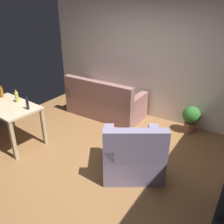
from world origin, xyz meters
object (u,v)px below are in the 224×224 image
couch (104,103)px  bottle_amber (2,92)px  armchair (133,155)px  bottle_squat (17,97)px  desk (9,111)px  bottle_dark (27,103)px  potted_plant (191,117)px

couch → bottle_amber: bearing=53.6°
armchair → bottle_squat: (-2.35, -0.25, 0.54)m
bottle_squat → desk: bearing=-97.2°
bottle_dark → potted_plant: bearing=42.6°
armchair → bottle_dark: bottle_dark is taller
couch → bottle_dark: (-0.37, -1.81, 0.56)m
desk → bottle_squat: 0.29m
desk → bottle_amber: (-0.43, 0.19, 0.21)m
armchair → bottle_amber: 2.86m
potted_plant → bottle_amber: (-3.19, -2.02, 0.53)m
bottle_squat → bottle_dark: bottle_dark is taller
potted_plant → armchair: size_ratio=0.47×
bottle_squat → bottle_dark: bearing=-13.8°
bottle_amber → bottle_squat: (0.46, 0.01, 0.00)m
couch → potted_plant: 1.96m
couch → bottle_dark: size_ratio=7.01×
potted_plant → bottle_squat: size_ratio=2.44×
couch → desk: bearing=66.4°
couch → bottle_dark: bearing=78.4°
armchair → bottle_dark: 2.02m
armchair → bottle_amber: (-2.80, -0.25, 0.54)m
potted_plant → bottle_squat: 3.44m
desk → bottle_squat: (0.02, 0.19, 0.21)m
couch → bottle_squat: 1.96m
couch → bottle_squat: bearing=64.7°
bottle_squat → bottle_dark: size_ratio=0.93×
bottle_amber → bottle_dark: bearing=-6.3°
bottle_amber → bottle_dark: (0.89, -0.10, 0.01)m
desk → bottle_amber: size_ratio=5.45×
potted_plant → armchair: bearing=-102.5°
couch → bottle_amber: bottle_amber is taller
bottle_amber → bottle_dark: 0.89m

